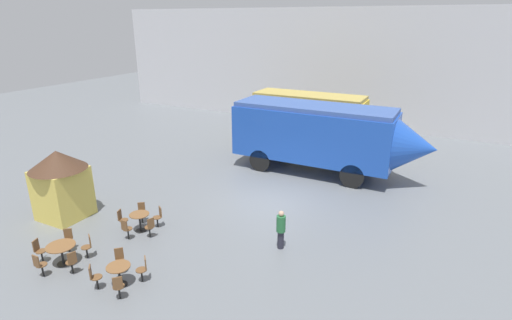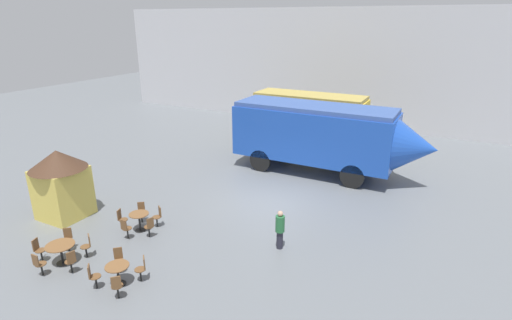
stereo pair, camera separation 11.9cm
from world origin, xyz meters
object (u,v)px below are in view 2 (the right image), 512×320
at_px(passenger_coach_vintage, 309,116).
at_px(streamlined_locomotive, 328,135).
at_px(cafe_table_mid, 139,218).
at_px(cafe_chair_0, 142,267).
at_px(ticket_kiosk, 61,180).
at_px(visitor_person, 280,228).
at_px(cafe_table_near, 118,270).
at_px(cafe_table_far, 60,248).

relative_size(passenger_coach_vintage, streamlined_locomotive, 0.67).
xyz_separation_m(cafe_table_mid, cafe_chair_0, (2.40, -2.46, -0.06)).
height_order(passenger_coach_vintage, streamlined_locomotive, streamlined_locomotive).
bearing_deg(streamlined_locomotive, cafe_chair_0, -100.77).
bearing_deg(ticket_kiosk, cafe_table_mid, 7.65).
xyz_separation_m(passenger_coach_vintage, cafe_table_mid, (-2.22, -13.32, -1.63)).
bearing_deg(visitor_person, cafe_table_mid, -165.78).
distance_m(cafe_table_near, cafe_table_mid, 3.51).
bearing_deg(cafe_table_near, visitor_person, 49.84).
bearing_deg(passenger_coach_vintage, cafe_table_mid, -99.47).
height_order(streamlined_locomotive, cafe_chair_0, streamlined_locomotive).
xyz_separation_m(cafe_table_near, visitor_person, (3.70, 4.39, 0.29)).
distance_m(streamlined_locomotive, cafe_table_near, 12.97).
distance_m(cafe_chair_0, ticket_kiosk, 6.57).
relative_size(cafe_table_far, cafe_chair_0, 1.13).
bearing_deg(cafe_table_near, passenger_coach_vintage, 88.72).
xyz_separation_m(cafe_table_near, ticket_kiosk, (-5.62, 2.47, 1.14)).
height_order(passenger_coach_vintage, cafe_table_near, passenger_coach_vintage).
xyz_separation_m(cafe_table_mid, visitor_person, (5.56, 1.41, 0.25)).
relative_size(streamlined_locomotive, cafe_table_far, 10.84).
distance_m(cafe_table_near, ticket_kiosk, 6.24).
relative_size(streamlined_locomotive, ticket_kiosk, 3.53).
distance_m(cafe_table_near, cafe_chair_0, 0.75).
bearing_deg(cafe_chair_0, visitor_person, -172.91).
bearing_deg(cafe_table_near, cafe_table_mid, 121.93).
xyz_separation_m(streamlined_locomotive, cafe_table_near, (-2.83, -12.54, -1.72)).
bearing_deg(cafe_table_near, ticket_kiosk, 156.24).
xyz_separation_m(cafe_table_far, ticket_kiosk, (-2.96, 2.50, 1.07)).
xyz_separation_m(streamlined_locomotive, cafe_table_far, (-5.49, -12.57, -1.65)).
xyz_separation_m(streamlined_locomotive, visitor_person, (0.87, -8.15, -1.43)).
xyz_separation_m(streamlined_locomotive, cafe_table_mid, (-4.69, -9.56, -1.68)).
relative_size(passenger_coach_vintage, ticket_kiosk, 2.36).
height_order(streamlined_locomotive, cafe_table_mid, streamlined_locomotive).
bearing_deg(ticket_kiosk, passenger_coach_vintage, 66.60).
bearing_deg(passenger_coach_vintage, streamlined_locomotive, -56.70).
bearing_deg(cafe_chair_0, ticket_kiosk, -61.25).
relative_size(cafe_table_mid, cafe_chair_0, 0.90).
bearing_deg(ticket_kiosk, cafe_table_far, -40.19).
bearing_deg(streamlined_locomotive, cafe_table_far, -113.60).
height_order(cafe_table_mid, cafe_chair_0, cafe_chair_0).
xyz_separation_m(streamlined_locomotive, cafe_chair_0, (-2.29, -12.02, -1.74)).
bearing_deg(streamlined_locomotive, visitor_person, -83.90).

